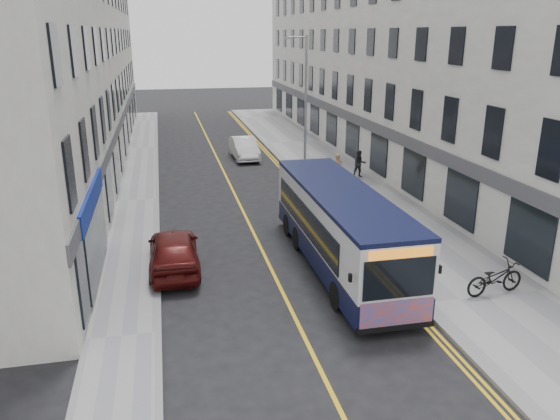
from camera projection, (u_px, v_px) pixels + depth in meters
name	position (u px, v px, depth m)	size (l,w,h in m)	color
ground	(287.00, 301.00, 17.32)	(140.00, 140.00, 0.00)	black
pavement_east	(349.00, 188.00, 29.71)	(4.50, 64.00, 0.12)	gray
pavement_west	(137.00, 201.00, 27.44)	(2.00, 64.00, 0.12)	gray
kerb_east	(309.00, 190.00, 29.25)	(0.18, 64.00, 0.13)	slate
kerb_west	(157.00, 199.00, 27.64)	(0.18, 64.00, 0.13)	slate
road_centre_line	(236.00, 196.00, 28.46)	(0.12, 64.00, 0.01)	gold
road_dbl_yellow_inner	(301.00, 192.00, 29.18)	(0.10, 64.00, 0.01)	gold
road_dbl_yellow_outer	(305.00, 192.00, 29.22)	(0.10, 64.00, 0.01)	gold
terrace_east	(383.00, 57.00, 37.13)	(6.00, 46.00, 13.00)	silver
terrace_west	(65.00, 61.00, 32.99)	(6.00, 46.00, 13.00)	silver
streetlamp	(304.00, 104.00, 29.80)	(1.32, 0.18, 8.00)	gray
city_bus	(340.00, 226.00, 19.33)	(2.35, 10.04, 2.92)	black
bicycle	(495.00, 278.00, 17.40)	(0.73, 2.09, 1.10)	black
pedestrian_near	(338.00, 168.00, 30.38)	(0.59, 0.39, 1.62)	#9B6E46
pedestrian_far	(359.00, 164.00, 31.46)	(0.76, 0.59, 1.57)	black
car_white	(244.00, 148.00, 36.68)	(1.50, 4.30, 1.42)	silver
car_maroon	(174.00, 250.00, 19.41)	(1.76, 4.36, 1.49)	#490D0C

